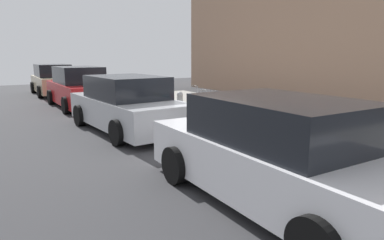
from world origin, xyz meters
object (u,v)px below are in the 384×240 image
Objects in this scene: suitcase_black_0 at (332,139)px; parked_car_white_0 at (279,155)px; suitcase_olive_2 at (285,132)px; suitcase_maroon_5 at (236,119)px; suitcase_navy_6 at (223,114)px; suitcase_red_4 at (250,121)px; fire_hydrant at (180,102)px; parked_car_silver_1 at (127,105)px; suitcase_black_7 at (213,111)px; suitcase_silver_1 at (309,137)px; parked_car_beige_3 at (53,80)px; suitcase_silver_8 at (204,110)px; bollard_post at (170,102)px; suitcase_olive_9 at (195,107)px; parked_car_red_2 at (79,88)px; suitcase_teal_3 at (270,126)px.

suitcase_black_0 is 0.21× the size of parked_car_white_0.
parked_car_white_0 is at bearing 130.09° from suitcase_olive_2.
suitcase_maroon_5 is 0.56m from suitcase_navy_6.
suitcase_red_4 is 3.71m from parked_car_white_0.
parked_car_silver_1 is at bearing 109.55° from fire_hydrant.
suitcase_maroon_5 is at bearing -0.21° from suitcase_red_4.
suitcase_olive_2 is 0.67× the size of suitcase_black_7.
suitcase_navy_6 is at bearing 1.52° from suitcase_silver_1.
parked_car_beige_3 reaches higher than suitcase_maroon_5.
suitcase_navy_6 is 1.05m from suitcase_silver_8.
fire_hydrant is (4.75, -0.08, 0.10)m from suitcase_olive_2.
suitcase_navy_6 is 0.99× the size of suitcase_silver_8.
suitcase_maroon_5 is 3.01m from fire_hydrant.
suitcase_navy_6 is at bearing -0.66° from suitcase_olive_2.
suitcase_silver_8 is 1.22× the size of bollard_post.
suitcase_navy_6 is at bearing 178.81° from fire_hydrant.
suitcase_olive_9 is (4.39, 0.02, 0.08)m from suitcase_silver_1.
suitcase_maroon_5 is at bearing 178.72° from suitcase_olive_9.
suitcase_black_0 reaches higher than suitcase_silver_8.
suitcase_olive_9 is at bearing -173.55° from bollard_post.
fire_hydrant is (1.41, 0.01, 0.08)m from suitcase_silver_8.
parked_car_beige_3 reaches higher than suitcase_silver_8.
parked_car_red_2 reaches higher than suitcase_maroon_5.
suitcase_silver_1 is 5.76m from bollard_post.
suitcase_maroon_5 is at bearing 4.34° from suitcase_teal_3.
suitcase_black_7 is at bearing 179.94° from fire_hydrant.
suitcase_olive_9 reaches higher than suitcase_olive_2.
suitcase_navy_6 is 1.21× the size of bollard_post.
suitcase_olive_9 is at bearing -0.40° from suitcase_black_0.
parked_car_silver_1 is at bearing 180.00° from parked_car_beige_3.
parked_car_silver_1 is 10.69m from parked_car_beige_3.
suitcase_red_4 is at bearing 178.94° from suitcase_olive_9.
parked_car_white_0 reaches higher than suitcase_red_4.
parked_car_red_2 is at bearing 11.97° from suitcase_black_0.
bollard_post is (1.86, 0.16, 0.07)m from suitcase_silver_8.
suitcase_black_0 is 1.27× the size of fire_hydrant.
suitcase_black_0 is 0.22× the size of parked_car_beige_3.
suitcase_maroon_5 is (1.74, -0.04, 0.02)m from suitcase_olive_2.
suitcase_silver_8 is at bearing -1.61° from suitcase_black_7.
suitcase_olive_9 is 2.24m from parked_car_silver_1.
parked_car_silver_1 is (3.96, 2.15, 0.28)m from suitcase_olive_2.
parked_car_silver_1 is at bearing 120.91° from bollard_post.
bollard_post is (0.45, 0.15, -0.01)m from fire_hydrant.
suitcase_teal_3 is at bearing -171.48° from suitcase_red_4.
parked_car_silver_1 reaches higher than suitcase_silver_8.
suitcase_silver_1 is at bearing -171.59° from parked_car_beige_3.
suitcase_olive_2 is 0.64× the size of suitcase_olive_9.
suitcase_black_7 is (1.65, -0.04, 0.01)m from suitcase_red_4.
suitcase_black_7 is (2.25, 0.05, 0.05)m from suitcase_teal_3.
suitcase_black_0 is 1.02× the size of suitcase_silver_8.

